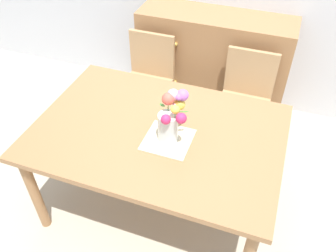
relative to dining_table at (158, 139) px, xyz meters
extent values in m
plane|color=#B7AD99|center=(0.00, 0.00, -0.68)|extent=(12.00, 12.00, 0.00)
cube|color=#9E7047|center=(0.00, 0.00, 0.06)|extent=(1.62, 1.12, 0.04)
cylinder|color=#9E7047|center=(-0.73, -0.48, -0.32)|extent=(0.07, 0.07, 0.73)
cylinder|color=#9E7047|center=(-0.73, 0.48, -0.32)|extent=(0.07, 0.07, 0.73)
cylinder|color=#9E7047|center=(0.73, 0.48, -0.32)|extent=(0.07, 0.07, 0.73)
cube|color=tan|center=(-0.45, 0.82, -0.22)|extent=(0.42, 0.42, 0.04)
cylinder|color=tan|center=(-0.27, 0.64, -0.46)|extent=(0.04, 0.04, 0.44)
cylinder|color=tan|center=(-0.63, 0.64, -0.46)|extent=(0.04, 0.04, 0.44)
cylinder|color=tan|center=(-0.27, 1.00, -0.46)|extent=(0.04, 0.04, 0.44)
cylinder|color=tan|center=(-0.63, 1.00, -0.46)|extent=(0.04, 0.04, 0.44)
cube|color=tan|center=(-0.45, 1.01, 0.00)|extent=(0.42, 0.04, 0.42)
cube|color=tan|center=(0.45, 0.82, -0.22)|extent=(0.42, 0.42, 0.04)
cylinder|color=tan|center=(0.63, 0.64, -0.46)|extent=(0.04, 0.04, 0.44)
cylinder|color=tan|center=(0.27, 0.64, -0.46)|extent=(0.04, 0.04, 0.44)
cylinder|color=tan|center=(0.63, 1.00, -0.46)|extent=(0.04, 0.04, 0.44)
cylinder|color=tan|center=(0.27, 1.00, -0.46)|extent=(0.04, 0.04, 0.44)
cube|color=tan|center=(0.45, 1.01, 0.00)|extent=(0.42, 0.04, 0.42)
cube|color=#9E7047|center=(0.05, 1.33, -0.18)|extent=(1.40, 0.44, 1.00)
sphere|color=#B7933D|center=(-0.25, 1.10, 0.10)|extent=(0.04, 0.04, 0.04)
sphere|color=#B7933D|center=(0.35, 1.10, 0.10)|extent=(0.04, 0.04, 0.04)
sphere|color=#B7933D|center=(-0.25, 1.10, -0.30)|extent=(0.04, 0.04, 0.04)
sphere|color=#B7933D|center=(0.35, 1.10, -0.30)|extent=(0.04, 0.04, 0.04)
cube|color=beige|center=(0.10, -0.07, 0.09)|extent=(0.29, 0.29, 0.01)
cylinder|color=silver|center=(0.10, -0.07, 0.19)|extent=(0.12, 0.12, 0.20)
sphere|color=#B266C6|center=(0.15, 0.02, 0.39)|extent=(0.07, 0.07, 0.07)
cylinder|color=#478438|center=(0.15, 0.02, 0.33)|extent=(0.01, 0.01, 0.11)
sphere|color=#B266C6|center=(0.14, 0.00, 0.39)|extent=(0.05, 0.05, 0.05)
cylinder|color=#478438|center=(0.14, 0.00, 0.33)|extent=(0.01, 0.01, 0.11)
sphere|color=#EFD14C|center=(0.14, -0.08, 0.35)|extent=(0.05, 0.05, 0.05)
cylinder|color=#478438|center=(0.14, -0.08, 0.32)|extent=(0.01, 0.01, 0.07)
sphere|color=#E55B4C|center=(0.08, -0.03, 0.38)|extent=(0.08, 0.08, 0.08)
cylinder|color=#478438|center=(0.08, -0.03, 0.33)|extent=(0.01, 0.01, 0.10)
sphere|color=#D12D66|center=(0.11, -0.13, 0.31)|extent=(0.06, 0.06, 0.06)
cylinder|color=#478438|center=(0.11, -0.13, 0.29)|extent=(0.01, 0.01, 0.03)
sphere|color=#EA9EBC|center=(0.12, 0.00, 0.32)|extent=(0.05, 0.05, 0.05)
cylinder|color=#478438|center=(0.12, 0.00, 0.30)|extent=(0.01, 0.01, 0.04)
sphere|color=#EA9EBC|center=(0.10, 0.01, 0.39)|extent=(0.07, 0.07, 0.07)
cylinder|color=#478438|center=(0.10, 0.01, 0.33)|extent=(0.01, 0.01, 0.11)
sphere|color=#EFD14C|center=(0.14, 0.02, 0.32)|extent=(0.07, 0.07, 0.07)
cylinder|color=#478438|center=(0.14, 0.02, 0.30)|extent=(0.01, 0.01, 0.04)
sphere|color=#D12D66|center=(0.19, -0.11, 0.33)|extent=(0.07, 0.07, 0.07)
cylinder|color=#478438|center=(0.19, -0.11, 0.30)|extent=(0.01, 0.01, 0.05)
ellipsoid|color=#478438|center=(0.18, -0.03, 0.31)|extent=(0.07, 0.05, 0.01)
ellipsoid|color=#478438|center=(0.03, 0.00, 0.30)|extent=(0.06, 0.07, 0.03)
camera|label=1|loc=(0.64, -1.58, 1.63)|focal=37.59mm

